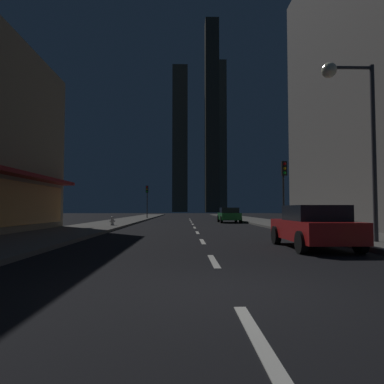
{
  "coord_description": "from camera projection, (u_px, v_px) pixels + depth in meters",
  "views": [
    {
      "loc": [
        -0.75,
        -5.59,
        1.33
      ],
      "look_at": [
        0.0,
        26.58,
        2.91
      ],
      "focal_mm": 32.25,
      "sensor_mm": 36.0,
      "label": 1
    }
  ],
  "objects": [
    {
      "name": "skyscraper_distant_tall",
      "position": [
        180.0,
        139.0,
        146.31
      ],
      "size": [
        6.4,
        5.91,
        62.24
      ],
      "primitive_type": "cube",
      "color": "#474335",
      "rests_on": "ground"
    },
    {
      "name": "skyscraper_distant_mid",
      "position": [
        212.0,
        116.0,
        129.06
      ],
      "size": [
        5.03,
        6.63,
        72.44
      ],
      "primitive_type": "cube",
      "color": "#323026",
      "rests_on": "ground"
    },
    {
      "name": "fire_hydrant_far_left",
      "position": [
        112.0,
        221.0,
        24.7
      ],
      "size": [
        0.42,
        0.3,
        0.65
      ],
      "color": "#B2B2B2",
      "rests_on": "sidewalk_left"
    },
    {
      "name": "traffic_light_near_right",
      "position": [
        284.0,
        179.0,
        21.53
      ],
      "size": [
        0.32,
        0.48,
        4.2
      ],
      "color": "#2D2D2D",
      "rests_on": "sidewalk_right"
    },
    {
      "name": "traffic_light_far_left",
      "position": [
        147.0,
        194.0,
        44.32
      ],
      "size": [
        0.32,
        0.48,
        4.2
      ],
      "color": "#2D2D2D",
      "rests_on": "sidewalk_left"
    },
    {
      "name": "street_lamp_right",
      "position": [
        351.0,
        107.0,
        12.66
      ],
      "size": [
        1.96,
        0.56,
        6.58
      ],
      "color": "#38383D",
      "rests_on": "sidewalk_right"
    },
    {
      "name": "lane_marking_center",
      "position": [
        195.0,
        228.0,
        24.31
      ],
      "size": [
        0.16,
        43.8,
        0.01
      ],
      "color": "silver",
      "rests_on": "ground"
    },
    {
      "name": "sidewalk_left",
      "position": [
        126.0,
        220.0,
        37.33
      ],
      "size": [
        4.0,
        76.0,
        0.15
      ],
      "primitive_type": "cube",
      "color": "#605E59",
      "rests_on": "ground"
    },
    {
      "name": "car_parked_near",
      "position": [
        313.0,
        226.0,
        11.57
      ],
      "size": [
        1.98,
        4.24,
        1.45
      ],
      "color": "#B21919",
      "rests_on": "ground"
    },
    {
      "name": "car_parked_far",
      "position": [
        229.0,
        215.0,
        33.21
      ],
      "size": [
        1.98,
        4.24,
        1.45
      ],
      "color": "#1E722D",
      "rests_on": "ground"
    },
    {
      "name": "sidewalk_right",
      "position": [
        255.0,
        220.0,
        37.66
      ],
      "size": [
        4.0,
        76.0,
        0.15
      ],
      "primitive_type": "cube",
      "color": "#605E59",
      "rests_on": "ground"
    },
    {
      "name": "skyscraper_distant_short",
      "position": [
        220.0,
        137.0,
        152.57
      ],
      "size": [
        5.36,
        7.76,
        66.59
      ],
      "primitive_type": "cube",
      "color": "#494637",
      "rests_on": "ground"
    },
    {
      "name": "ground_plane",
      "position": [
        191.0,
        222.0,
        37.49
      ],
      "size": [
        78.0,
        136.0,
        0.1
      ],
      "primitive_type": "cube",
      "color": "black"
    }
  ]
}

